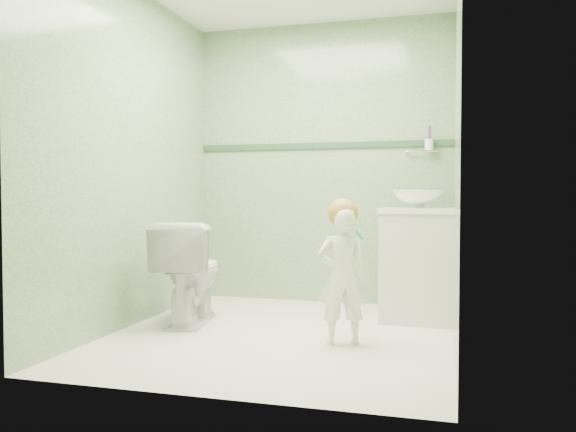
% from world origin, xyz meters
% --- Properties ---
extents(ground, '(2.50, 2.50, 0.00)m').
position_xyz_m(ground, '(0.00, 0.00, 0.00)').
color(ground, silver).
rests_on(ground, ground).
extents(room_shell, '(2.50, 2.54, 2.40)m').
position_xyz_m(room_shell, '(0.00, 0.00, 1.20)').
color(room_shell, gray).
rests_on(room_shell, ground).
extents(trim_stripe, '(2.20, 0.02, 0.05)m').
position_xyz_m(trim_stripe, '(0.00, 1.24, 1.35)').
color(trim_stripe, '#2B4C31').
rests_on(trim_stripe, room_shell).
extents(vanity, '(0.52, 0.50, 0.80)m').
position_xyz_m(vanity, '(0.84, 0.70, 0.40)').
color(vanity, silver).
rests_on(vanity, ground).
extents(counter, '(0.54, 0.52, 0.04)m').
position_xyz_m(counter, '(0.84, 0.70, 0.81)').
color(counter, white).
rests_on(counter, vanity).
extents(basin, '(0.37, 0.37, 0.13)m').
position_xyz_m(basin, '(0.84, 0.70, 0.89)').
color(basin, white).
rests_on(basin, counter).
extents(faucet, '(0.03, 0.13, 0.18)m').
position_xyz_m(faucet, '(0.84, 0.89, 0.97)').
color(faucet, silver).
rests_on(faucet, counter).
extents(cup_holder, '(0.26, 0.07, 0.21)m').
position_xyz_m(cup_holder, '(0.89, 1.18, 1.33)').
color(cup_holder, silver).
rests_on(cup_holder, room_shell).
extents(toilet, '(0.53, 0.78, 0.74)m').
position_xyz_m(toilet, '(-0.74, 0.16, 0.37)').
color(toilet, white).
rests_on(toilet, ground).
extents(toddler, '(0.36, 0.30, 0.84)m').
position_xyz_m(toddler, '(0.43, -0.14, 0.42)').
color(toddler, white).
rests_on(toddler, ground).
extents(hair_cap, '(0.19, 0.19, 0.19)m').
position_xyz_m(hair_cap, '(0.43, -0.12, 0.81)').
color(hair_cap, '#B97E38').
rests_on(hair_cap, toddler).
extents(teal_toothbrush, '(0.10, 0.14, 0.08)m').
position_xyz_m(teal_toothbrush, '(0.54, -0.23, 0.69)').
color(teal_toothbrush, '#12847A').
rests_on(teal_toothbrush, toddler).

